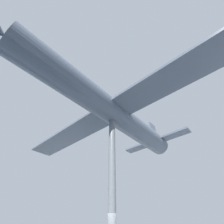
{
  "coord_description": "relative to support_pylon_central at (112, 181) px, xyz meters",
  "views": [
    {
      "loc": [
        -6.15,
        6.04,
        1.71
      ],
      "look_at": [
        0.0,
        0.0,
        8.79
      ],
      "focal_mm": 24.0,
      "sensor_mm": 36.0,
      "label": 1
    }
  ],
  "objects": [
    {
      "name": "suspended_airplane",
      "position": [
        -0.01,
        0.17,
        4.85
      ],
      "size": [
        21.31,
        16.27,
        3.13
      ],
      "rotation": [
        0.0,
        0.0,
        0.06
      ],
      "color": "#4C5666",
      "rests_on": "support_pylon_central"
    },
    {
      "name": "support_pylon_central",
      "position": [
        0.0,
        0.0,
        0.0
      ],
      "size": [
        0.41,
        0.41,
        7.9
      ],
      "color": "slate",
      "rests_on": "ground_plane"
    }
  ]
}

